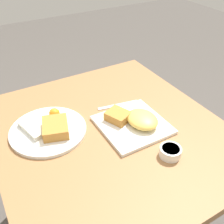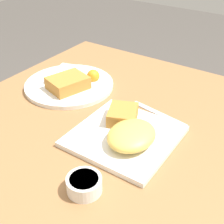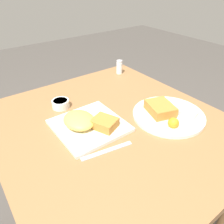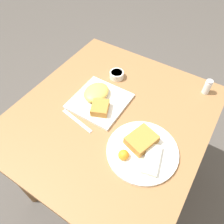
{
  "view_description": "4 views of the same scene",
  "coord_description": "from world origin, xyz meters",
  "views": [
    {
      "loc": [
        -0.7,
        0.39,
        1.44
      ],
      "look_at": [
        0.03,
        -0.03,
        0.82
      ],
      "focal_mm": 42.0,
      "sensor_mm": 36.0,
      "label": 1
    },
    {
      "loc": [
        -0.59,
        -0.42,
        1.28
      ],
      "look_at": [
        0.01,
        -0.02,
        0.8
      ],
      "focal_mm": 50.0,
      "sensor_mm": 36.0,
      "label": 2
    },
    {
      "loc": [
        0.57,
        -0.42,
        1.29
      ],
      "look_at": [
        -0.03,
        0.02,
        0.8
      ],
      "focal_mm": 35.0,
      "sensor_mm": 36.0,
      "label": 3
    },
    {
      "loc": [
        0.55,
        0.35,
        1.57
      ],
      "look_at": [
        0.01,
        0.01,
        0.8
      ],
      "focal_mm": 35.0,
      "sensor_mm": 36.0,
      "label": 4
    }
  ],
  "objects": [
    {
      "name": "plate_oval_far",
      "position": [
        0.1,
        0.21,
        0.78
      ],
      "size": [
        0.3,
        0.3,
        0.05
      ],
      "color": "white",
      "rests_on": "dining_table"
    },
    {
      "name": "plate_square_near",
      "position": [
        -0.03,
        -0.1,
        0.79
      ],
      "size": [
        0.25,
        0.25,
        0.06
      ],
      "color": "white",
      "rests_on": "dining_table"
    },
    {
      "name": "dining_table",
      "position": [
        0.0,
        0.0,
        0.67
      ],
      "size": [
        0.95,
        0.88,
        0.77
      ],
      "color": "olive",
      "rests_on": "ground_plane"
    },
    {
      "name": "butter_knife",
      "position": [
        0.12,
        -0.11,
        0.77
      ],
      "size": [
        0.05,
        0.19,
        0.0
      ],
      "rotation": [
        0.0,
        0.0,
        1.4
      ],
      "color": "silver",
      "rests_on": "dining_table"
    },
    {
      "name": "sauce_ramekin",
      "position": [
        -0.23,
        -0.11,
        0.79
      ],
      "size": [
        0.08,
        0.08,
        0.04
      ],
      "color": "white",
      "rests_on": "dining_table"
    }
  ]
}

